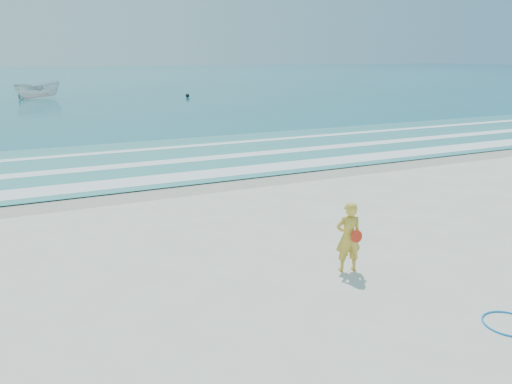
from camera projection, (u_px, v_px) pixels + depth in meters
name	position (u px, v px, depth m)	size (l,w,h in m)	color
ground	(319.00, 292.00, 9.87)	(400.00, 400.00, 0.00)	silver
wet_sand	(183.00, 187.00, 17.71)	(400.00, 2.40, 0.00)	#B2A893
ocean	(42.00, 78.00, 101.35)	(400.00, 190.00, 0.04)	#19727F
shallow	(149.00, 160.00, 22.06)	(400.00, 10.00, 0.01)	#59B7AD
foam_near	(173.00, 178.00, 18.83)	(400.00, 1.40, 0.01)	white
foam_mid	(154.00, 163.00, 21.36)	(400.00, 0.90, 0.01)	white
foam_far	(137.00, 150.00, 24.24)	(400.00, 0.60, 0.01)	white
hoop	(509.00, 324.00, 8.68)	(0.89, 0.89, 0.03)	#0B79D5
boat	(38.00, 90.00, 52.29)	(1.73, 4.59, 1.77)	silver
buoy	(187.00, 96.00, 54.00)	(0.43, 0.43, 0.43)	black
woman	(348.00, 237.00, 10.65)	(0.64, 0.49, 1.55)	gold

